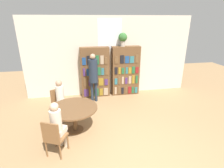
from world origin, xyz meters
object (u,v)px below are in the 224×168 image
Objects in this scene: librarian_standing at (93,73)px; bookshelf_right at (126,71)px; chair_near_camera at (54,137)px; seated_reader_right at (58,124)px; reading_table at (74,111)px; chair_left_side at (59,102)px; bookshelf_left at (95,73)px; seated_reader_left at (61,98)px; flower_vase at (123,38)px.

bookshelf_right is at bearing 21.13° from librarian_standing.
seated_reader_right is (0.08, 0.17, 0.20)m from chair_near_camera.
reading_table is at bearing -111.01° from librarian_standing.
chair_left_side is at bearing 119.19° from reading_table.
bookshelf_left reaches higher than seated_reader_left.
seated_reader_right is (0.05, -1.39, 0.01)m from seated_reader_left.
bookshelf_left is 2.39m from reading_table.
flower_vase reaches higher than reading_table.
flower_vase is 0.55× the size of chair_left_side.
chair_left_side is 0.72× the size of seated_reader_right.
flower_vase is 0.28× the size of librarian_standing.
seated_reader_right is 2.66m from librarian_standing.
flower_vase is (-0.14, 0.00, 1.25)m from bookshelf_right.
bookshelf_left is 1.64m from flower_vase.
reading_table is at bearing 90.00° from chair_near_camera.
flower_vase is 0.39× the size of reading_table.
bookshelf_right is at bearing 76.91° from seated_reader_right.
bookshelf_left reaches higher than librarian_standing.
chair_near_camera is (-2.37, -3.11, -0.46)m from bookshelf_right.
bookshelf_left reaches higher than reading_table.
chair_near_camera is at bearing -127.30° from bookshelf_right.
seated_reader_left is at bearing -146.41° from bookshelf_right.
seated_reader_left is at bearing -134.74° from librarian_standing.
seated_reader_right is at bearing -127.90° from bookshelf_right.
seated_reader_left is at bearing 113.90° from chair_near_camera.
reading_table is at bearing -129.21° from flower_vase.
seated_reader_right is (-1.10, -2.94, -0.25)m from bookshelf_left.
seated_reader_right is (-2.15, -2.95, -1.51)m from flower_vase.
seated_reader_left is 1.00× the size of seated_reader_right.
seated_reader_right reaches higher than reading_table.
librarian_standing reaches higher than chair_near_camera.
seated_reader_left reaches higher than chair_left_side.
flower_vase is at bearing -173.91° from seated_reader_left.
bookshelf_left is at bearing 78.10° from librarian_standing.
bookshelf_right is 3.91× the size of flower_vase.
flower_vase is 3.10m from seated_reader_left.
seated_reader_right reaches higher than seated_reader_left.
bookshelf_left is 1.95m from seated_reader_left.
seated_reader_left is 1.39m from seated_reader_right.
chair_left_side is (-0.07, 1.71, 0.00)m from chair_near_camera.
chair_near_camera is (-1.17, -3.11, -0.46)m from bookshelf_left.
chair_left_side reaches higher than reading_table.
seated_reader_right reaches higher than chair_near_camera.
flower_vase is 3.95m from seated_reader_right.
chair_left_side is 0.50× the size of librarian_standing.
seated_reader_left reaches higher than reading_table.
chair_near_camera is 1.72m from chair_left_side.
seated_reader_right is 0.70× the size of librarian_standing.
chair_near_camera reaches higher than reading_table.
chair_left_side is at bearing -150.19° from bookshelf_right.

